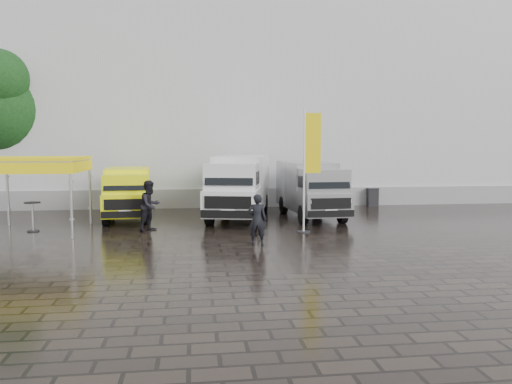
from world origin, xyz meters
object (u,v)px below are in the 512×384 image
van_white (239,188)px  van_silver (311,190)px  van_yellow (128,194)px  cocktail_table (33,217)px  wheelie_bin (373,197)px  flagpole (309,164)px  person_front (257,219)px  person_tent (150,206)px  canopy_tent (35,161)px

van_white → van_silver: van_white is taller
van_white → van_yellow: bearing=-170.6°
cocktail_table → wheelie_bin: 16.96m
van_silver → wheelie_bin: 5.95m
van_silver → flagpole: 4.06m
van_white → flagpole: size_ratio=1.38×
person_front → person_tent: 4.98m
wheelie_bin → person_tent: 13.10m
van_yellow → person_front: 8.08m
van_white → person_front: bearing=-76.5°
person_front → person_tent: (-3.74, 3.29, 0.13)m
van_silver → canopy_tent: size_ratio=1.67×
flagpole → cocktail_table: (-10.43, 1.45, -2.03)m
van_white → cocktail_table: size_ratio=5.71×
cocktail_table → wheelie_bin: bearing=21.4°
van_white → person_tent: 4.64m
van_yellow → person_front: (4.97, -6.37, -0.28)m
van_yellow → wheelie_bin: (12.58, 3.45, -0.64)m
van_silver → cocktail_table: bearing=-171.6°
van_yellow → van_white: van_white is taller
van_silver → flagpole: bearing=-107.4°
cocktail_table → wheelie_bin: size_ratio=1.16×
van_yellow → person_front: bearing=-56.6°
cocktail_table → canopy_tent: bearing=-13.4°
van_white → flagpole: (2.28, -3.87, 1.19)m
cocktail_table → flagpole: bearing=-7.9°
van_yellow → person_tent: van_yellow is taller
van_silver → canopy_tent: 11.53m
cocktail_table → wheelie_bin: (15.79, 6.19, -0.08)m
canopy_tent → cocktail_table: (-0.19, 0.05, -2.12)m
canopy_tent → person_tent: canopy_tent is taller
van_silver → van_white: bearing=174.3°
van_white → person_tent: bearing=-130.3°
van_yellow → flagpole: 8.47m
van_yellow → flagpole: bearing=-34.8°
canopy_tent → wheelie_bin: size_ratio=3.55×
cocktail_table → person_front: bearing=-23.8°
wheelie_bin → person_tent: bearing=-144.3°
cocktail_table → van_white: bearing=16.6°
cocktail_table → van_yellow: bearing=40.5°
van_silver → cocktail_table: 11.64m
flagpole → van_silver: bearing=75.4°
person_front → van_silver: bearing=-108.0°
canopy_tent → person_front: canopy_tent is taller
flagpole → person_front: size_ratio=2.76×
van_white → canopy_tent: canopy_tent is taller
van_yellow → wheelie_bin: size_ratio=5.03×
person_tent → person_front: bearing=-92.1°
van_silver → wheelie_bin: (4.40, 3.93, -0.77)m
canopy_tent → cocktail_table: canopy_tent is taller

